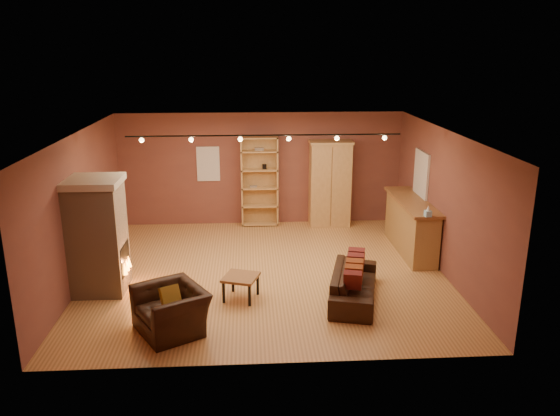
{
  "coord_description": "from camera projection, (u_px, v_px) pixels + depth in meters",
  "views": [
    {
      "loc": [
        -0.33,
        -10.05,
        4.32
      ],
      "look_at": [
        0.29,
        0.2,
        1.28
      ],
      "focal_mm": 35.0,
      "sensor_mm": 36.0,
      "label": 1
    }
  ],
  "objects": [
    {
      "name": "back_window",
      "position": [
        208.0,
        164.0,
        13.44
      ],
      "size": [
        0.56,
        0.04,
        0.86
      ],
      "primitive_type": "cube",
      "color": "white",
      "rests_on": "back_wall"
    },
    {
      "name": "tissue_box",
      "position": [
        428.0,
        212.0,
        10.57
      ],
      "size": [
        0.12,
        0.12,
        0.21
      ],
      "rotation": [
        0.0,
        0.0,
        0.1
      ],
      "color": "#95D2EF",
      "rests_on": "bar_counter"
    },
    {
      "name": "right_window",
      "position": [
        421.0,
        174.0,
        11.94
      ],
      "size": [
        0.05,
        0.9,
        1.0
      ],
      "primitive_type": "cube",
      "color": "white",
      "rests_on": "right_wall"
    },
    {
      "name": "back_wall",
      "position": [
        261.0,
        169.0,
        13.58
      ],
      "size": [
        7.0,
        0.02,
        2.8
      ],
      "primitive_type": "cube",
      "color": "brown",
      "rests_on": "floor"
    },
    {
      "name": "bar_counter",
      "position": [
        411.0,
        225.0,
        11.88
      ],
      "size": [
        0.64,
        2.42,
        1.16
      ],
      "color": "tan",
      "rests_on": "floor"
    },
    {
      "name": "bookcase",
      "position": [
        260.0,
        180.0,
        13.54
      ],
      "size": [
        0.92,
        0.36,
        2.24
      ],
      "color": "tan",
      "rests_on": "floor"
    },
    {
      "name": "loveseat",
      "position": [
        354.0,
        279.0,
        9.64
      ],
      "size": [
        1.01,
        1.97,
        0.78
      ],
      "rotation": [
        0.0,
        0.0,
        1.32
      ],
      "color": "black",
      "rests_on": "floor"
    },
    {
      "name": "coffee_table",
      "position": [
        241.0,
        279.0,
        9.66
      ],
      "size": [
        0.72,
        0.72,
        0.43
      ],
      "rotation": [
        0.0,
        0.0,
        -0.32
      ],
      "color": "#956236",
      "rests_on": "floor"
    },
    {
      "name": "armoire",
      "position": [
        330.0,
        183.0,
        13.51
      ],
      "size": [
        1.05,
        0.6,
        2.14
      ],
      "color": "tan",
      "rests_on": "floor"
    },
    {
      "name": "right_wall",
      "position": [
        444.0,
        202.0,
        10.67
      ],
      "size": [
        0.02,
        6.5,
        2.8
      ],
      "primitive_type": "cube",
      "color": "brown",
      "rests_on": "floor"
    },
    {
      "name": "floor",
      "position": [
        266.0,
        273.0,
        10.87
      ],
      "size": [
        7.0,
        7.0,
        0.0
      ],
      "primitive_type": "plane",
      "color": "#B0783E",
      "rests_on": "ground"
    },
    {
      "name": "ceiling",
      "position": [
        265.0,
        133.0,
        10.07
      ],
      "size": [
        7.0,
        7.0,
        0.0
      ],
      "primitive_type": "plane",
      "rotation": [
        3.14,
        0.0,
        0.0
      ],
      "color": "brown",
      "rests_on": "back_wall"
    },
    {
      "name": "armchair",
      "position": [
        171.0,
        303.0,
        8.52
      ],
      "size": [
        1.17,
        1.3,
        0.95
      ],
      "rotation": [
        0.0,
        0.0,
        -1.03
      ],
      "color": "black",
      "rests_on": "floor"
    },
    {
      "name": "fireplace",
      "position": [
        98.0,
        236.0,
        9.81
      ],
      "size": [
        1.01,
        0.98,
        2.12
      ],
      "color": "tan",
      "rests_on": "floor"
    },
    {
      "name": "track_rail",
      "position": [
        265.0,
        137.0,
        10.3
      ],
      "size": [
        5.2,
        0.09,
        0.13
      ],
      "color": "black",
      "rests_on": "ceiling"
    },
    {
      "name": "left_wall",
      "position": [
        80.0,
        208.0,
        10.27
      ],
      "size": [
        0.02,
        6.5,
        2.8
      ],
      "primitive_type": "cube",
      "color": "brown",
      "rests_on": "floor"
    }
  ]
}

